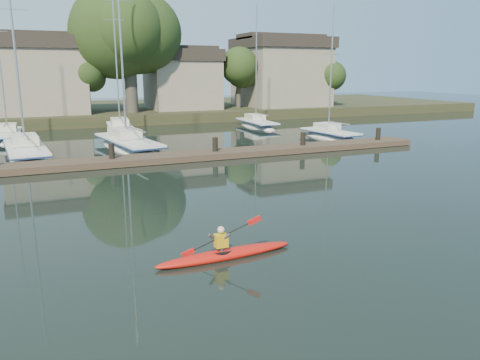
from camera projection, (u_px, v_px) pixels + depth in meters
name	position (u px, v px, depth m)	size (l,w,h in m)	color
ground	(281.00, 241.00, 14.21)	(160.00, 160.00, 0.00)	black
kayak	(225.00, 252.00, 12.93)	(4.10, 0.76, 1.31)	red
dock	(166.00, 158.00, 26.70)	(34.00, 2.00, 1.80)	#49392A
sailboat_1	(27.00, 160.00, 28.23)	(3.04, 9.09, 14.59)	silver
sailboat_2	(128.00, 152.00, 31.09)	(3.79, 9.90, 15.99)	silver
sailboat_4	(330.00, 140.00, 36.01)	(2.61, 6.59, 10.91)	silver
sailboat_5	(9.00, 141.00, 35.48)	(1.91, 8.14, 13.47)	silver
sailboat_6	(121.00, 135.00, 38.80)	(2.90, 9.82, 15.39)	silver
sailboat_7	(257.00, 129.00, 43.12)	(2.23, 7.49, 11.97)	silver
shore	(119.00, 88.00, 50.17)	(90.00, 25.25, 12.75)	#233118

